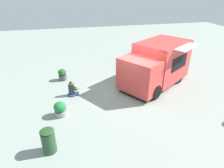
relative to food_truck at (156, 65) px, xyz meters
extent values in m
plane|color=#949E95|center=(0.78, -1.79, -1.20)|extent=(40.00, 40.00, 0.00)
cube|color=#D43F3B|center=(-0.32, 0.48, 0.16)|extent=(3.66, 3.93, 2.30)
cube|color=#D43F3B|center=(0.95, -1.43, -0.08)|extent=(2.56, 2.35, 1.81)
cube|color=#18242E|center=(1.33, -1.99, 0.23)|extent=(1.51, 1.02, 0.69)
cube|color=black|center=(0.62, 1.11, 0.30)|extent=(1.01, 1.49, 0.80)
cube|color=white|center=(0.86, 1.27, 1.27)|extent=(1.57, 1.94, 0.03)
cube|color=black|center=(0.06, -0.09, -1.10)|extent=(3.92, 4.63, 0.21)
cylinder|color=black|center=(0.01, -1.84, -0.81)|extent=(0.61, 0.77, 0.78)
cylinder|color=black|center=(1.69, -0.72, -0.81)|extent=(0.61, 0.77, 0.78)
cylinder|color=black|center=(-1.49, 0.40, -0.81)|extent=(0.61, 0.77, 0.78)
cylinder|color=black|center=(0.20, 1.52, -0.81)|extent=(0.61, 0.77, 0.78)
ellipsoid|color=navy|center=(0.32, -5.07, -1.14)|extent=(0.47, 0.54, 0.12)
cube|color=navy|center=(0.41, -4.87, -1.14)|extent=(0.13, 0.37, 0.11)
cube|color=navy|center=(0.21, -4.88, -1.14)|extent=(0.13, 0.37, 0.11)
cube|color=#273236|center=(0.32, -5.07, -0.83)|extent=(0.24, 0.33, 0.52)
sphere|color=#A5755D|center=(0.32, -5.07, -0.47)|extent=(0.20, 0.20, 0.20)
sphere|color=#543319|center=(0.32, -5.07, -0.45)|extent=(0.20, 0.20, 0.20)
cube|color=#273236|center=(0.41, -4.93, -0.76)|extent=(0.11, 0.35, 0.27)
cube|color=#273236|center=(0.22, -4.94, -0.76)|extent=(0.11, 0.35, 0.27)
cylinder|color=gold|center=(0.31, -4.76, -0.83)|extent=(0.14, 0.34, 0.07)
cube|color=#59993E|center=(0.31, -4.76, -0.82)|extent=(0.10, 0.28, 0.02)
cylinder|color=#4A4A49|center=(-1.81, -5.54, -1.04)|extent=(0.48, 0.48, 0.33)
torus|color=#43504C|center=(-1.81, -5.54, -0.88)|extent=(0.51, 0.51, 0.04)
ellipsoid|color=#23592D|center=(-1.81, -5.54, -0.68)|extent=(0.51, 0.51, 0.43)
sphere|color=#ECE953|center=(-1.96, -5.67, -0.61)|extent=(0.05, 0.05, 0.05)
sphere|color=yellow|center=(-1.66, -5.67, -0.61)|extent=(0.06, 0.06, 0.06)
sphere|color=#EBE851|center=(-1.60, -5.49, -0.65)|extent=(0.09, 0.09, 0.09)
sphere|color=#F6E149|center=(-1.82, -5.35, -0.58)|extent=(0.09, 0.09, 0.09)
cylinder|color=gray|center=(2.09, -5.66, -1.08)|extent=(0.53, 0.53, 0.25)
torus|color=gray|center=(2.09, -5.66, -0.97)|extent=(0.56, 0.56, 0.04)
ellipsoid|color=#217939|center=(2.09, -5.66, -0.74)|extent=(0.57, 0.57, 0.49)
sphere|color=#E7E657|center=(1.96, -5.50, -0.62)|extent=(0.05, 0.05, 0.05)
sphere|color=yellow|center=(2.22, -5.46, -0.70)|extent=(0.08, 0.08, 0.08)
sphere|color=yellow|center=(2.15, -5.45, -0.64)|extent=(0.06, 0.06, 0.06)
sphere|color=#E4DC4B|center=(1.87, -5.75, -0.67)|extent=(0.07, 0.07, 0.07)
cylinder|color=#26462C|center=(4.24, -6.04, -0.76)|extent=(0.49, 0.49, 0.88)
ellipsoid|color=#234B25|center=(4.24, -6.04, -0.28)|extent=(0.50, 0.50, 0.11)
camera|label=1|loc=(9.80, -5.03, 4.20)|focal=30.87mm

